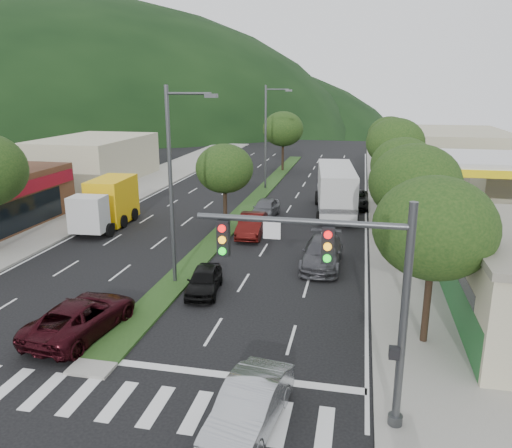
% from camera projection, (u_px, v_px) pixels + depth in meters
% --- Properties ---
extents(ground, '(160.00, 160.00, 0.00)m').
position_uv_depth(ground, '(98.00, 363.00, 18.55)').
color(ground, black).
rests_on(ground, ground).
extents(sidewalk_right, '(5.00, 90.00, 0.15)m').
position_uv_depth(sidewalk_right, '(401.00, 214.00, 39.61)').
color(sidewalk_right, gray).
rests_on(sidewalk_right, ground).
extents(sidewalk_left, '(6.00, 90.00, 0.15)m').
position_uv_depth(sidewalk_left, '(106.00, 200.00, 44.68)').
color(sidewalk_left, gray).
rests_on(sidewalk_left, ground).
extents(median, '(1.60, 56.00, 0.12)m').
position_uv_depth(median, '(255.00, 199.00, 44.93)').
color(median, '#1B3613').
rests_on(median, ground).
extents(crosswalk, '(19.00, 2.20, 0.01)m').
position_uv_depth(crosswalk, '(68.00, 394.00, 16.67)').
color(crosswalk, silver).
rests_on(crosswalk, ground).
extents(traffic_signal, '(6.12, 0.40, 7.00)m').
position_uv_depth(traffic_signal, '(349.00, 281.00, 14.06)').
color(traffic_signal, '#47494C').
rests_on(traffic_signal, ground).
extents(gas_canopy, '(12.20, 8.20, 5.25)m').
position_uv_depth(gas_canopy, '(507.00, 166.00, 34.26)').
color(gas_canopy, silver).
rests_on(gas_canopy, ground).
extents(bldg_left_far, '(9.00, 14.00, 4.60)m').
position_uv_depth(bldg_left_far, '(94.00, 159.00, 53.76)').
color(bldg_left_far, '#B0AA8C').
rests_on(bldg_left_far, ground).
extents(bldg_right_far, '(10.00, 16.00, 5.20)m').
position_uv_depth(bldg_right_far, '(456.00, 154.00, 55.45)').
color(bldg_right_far, '#B0AA8C').
rests_on(bldg_right_far, ground).
extents(hill_far, '(176.00, 132.00, 82.00)m').
position_uv_depth(hill_far, '(35.00, 123.00, 138.14)').
color(hill_far, black).
rests_on(hill_far, ground).
extents(tree_r_a, '(4.60, 4.60, 6.63)m').
position_uv_depth(tree_r_a, '(434.00, 228.00, 18.64)').
color(tree_r_a, black).
rests_on(tree_r_a, sidewalk_right).
extents(tree_r_b, '(4.80, 4.80, 6.94)m').
position_uv_depth(tree_r_b, '(415.00, 183.00, 26.13)').
color(tree_r_b, black).
rests_on(tree_r_b, sidewalk_right).
extents(tree_r_c, '(4.40, 4.40, 6.48)m').
position_uv_depth(tree_r_c, '(403.00, 165.00, 33.74)').
color(tree_r_c, black).
rests_on(tree_r_c, sidewalk_right).
extents(tree_r_d, '(5.00, 5.00, 7.17)m').
position_uv_depth(tree_r_d, '(395.00, 143.00, 43.05)').
color(tree_r_d, black).
rests_on(tree_r_d, sidewalk_right).
extents(tree_r_e, '(4.60, 4.60, 6.71)m').
position_uv_depth(tree_r_e, '(390.00, 135.00, 52.56)').
color(tree_r_e, black).
rests_on(tree_r_e, sidewalk_right).
extents(tree_med_near, '(4.00, 4.00, 6.02)m').
position_uv_depth(tree_med_near, '(225.00, 169.00, 34.33)').
color(tree_med_near, black).
rests_on(tree_med_near, median).
extents(tree_med_far, '(4.80, 4.80, 6.94)m').
position_uv_depth(tree_med_far, '(283.00, 129.00, 58.68)').
color(tree_med_far, black).
rests_on(tree_med_far, median).
extents(streetlight_near, '(2.60, 0.25, 10.00)m').
position_uv_depth(streetlight_near, '(174.00, 178.00, 24.55)').
color(streetlight_near, '#47494C').
rests_on(streetlight_near, ground).
extents(streetlight_mid, '(2.60, 0.25, 10.00)m').
position_uv_depth(streetlight_mid, '(268.00, 132.00, 48.12)').
color(streetlight_mid, '#47494C').
rests_on(streetlight_mid, ground).
extents(sedan_silver, '(2.16, 4.69, 1.49)m').
position_uv_depth(sedan_silver, '(249.00, 406.00, 14.84)').
color(sedan_silver, '#979A9E').
rests_on(sedan_silver, ground).
extents(suv_maroon, '(3.07, 5.65, 1.50)m').
position_uv_depth(suv_maroon, '(82.00, 317.00, 20.59)').
color(suv_maroon, black).
rests_on(suv_maroon, ground).
extents(car_queue_a, '(2.00, 3.91, 1.28)m').
position_uv_depth(car_queue_a, '(204.00, 280.00, 24.72)').
color(car_queue_a, black).
rests_on(car_queue_a, ground).
extents(car_queue_b, '(2.23, 5.35, 1.54)m').
position_uv_depth(car_queue_b, '(322.00, 253.00, 28.31)').
color(car_queue_b, '#454549').
rests_on(car_queue_b, ground).
extents(car_queue_c, '(1.86, 4.68, 1.51)m').
position_uv_depth(car_queue_c, '(252.00, 225.00, 34.06)').
color(car_queue_c, '#440D0B').
rests_on(car_queue_c, ground).
extents(car_queue_d, '(2.31, 5.00, 1.39)m').
position_uv_depth(car_queue_d, '(354.00, 199.00, 42.17)').
color(car_queue_d, black).
rests_on(car_queue_d, ground).
extents(car_queue_e, '(1.90, 4.37, 1.47)m').
position_uv_depth(car_queue_e, '(265.00, 208.00, 38.79)').
color(car_queue_e, '#56575C').
rests_on(car_queue_e, ground).
extents(box_truck, '(3.04, 7.02, 3.39)m').
position_uv_depth(box_truck, '(108.00, 205.00, 36.22)').
color(box_truck, silver).
rests_on(box_truck, ground).
extents(motorhome, '(3.90, 9.86, 3.69)m').
position_uv_depth(motorhome, '(336.00, 189.00, 39.90)').
color(motorhome, silver).
rests_on(motorhome, ground).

